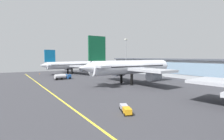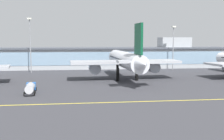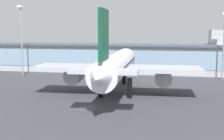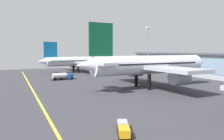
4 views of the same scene
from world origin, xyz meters
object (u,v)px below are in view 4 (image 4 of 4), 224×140
Objects in this scene: apron_light_mast_west at (148,43)px; safety_cone at (39,72)px; baggage_tug_near at (123,128)px; airliner_near_left at (80,61)px; airliner_near_right at (150,65)px; fuel_tanker_truck at (63,76)px.

apron_light_mast_west reaches higher than safety_cone.
safety_cone is (-100.69, -0.34, -0.45)m from baggage_tug_near.
airliner_near_right reaches higher than airliner_near_left.
apron_light_mast_west is at bearing 60.80° from safety_cone.
fuel_tanker_truck is at bearing 8.22° from safety_cone.
apron_light_mast_west is at bearing 4.09° from fuel_tanker_truck.
apron_light_mast_west reaches higher than airliner_near_right.
apron_light_mast_west is (-8.03, 46.91, 14.46)m from fuel_tanker_truck.
airliner_near_right is (60.25, 5.73, 1.26)m from airliner_near_left.
safety_cone is (-68.10, -27.15, -6.95)m from airliner_near_right.
fuel_tanker_truck is at bearing -129.02° from airliner_near_left.
airliner_near_left is 33.79m from fuel_tanker_truck.
baggage_tug_near is 0.23× the size of apron_light_mast_west.
fuel_tanker_truck is 1.61× the size of baggage_tug_near.
airliner_near_right is 47.10m from apron_light_mast_west.
apron_light_mast_west is at bearing 166.84° from baggage_tug_near.
airliner_near_left reaches higher than baggage_tug_near.
airliner_near_right is 38.19m from fuel_tanker_truck.
apron_light_mast_west is (-38.87, 25.15, 8.67)m from airliner_near_right.
airliner_near_left is 23.51m from safety_cone.
apron_light_mast_west is 61.91m from safety_cone.
fuel_tanker_truck is 0.38× the size of apron_light_mast_west.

